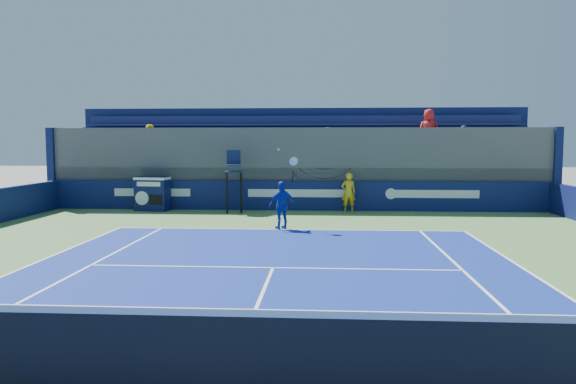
# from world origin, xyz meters

# --- Properties ---
(ball_person) EXTENTS (0.62, 0.45, 1.58)m
(ball_person) POSITION_xyz_m (2.08, 16.55, 0.80)
(ball_person) COLOR gold
(ball_person) RESTS_ON apron
(tennis_net) EXTENTS (11.65, 0.08, 1.10)m
(tennis_net) POSITION_xyz_m (0.00, 0.00, 0.56)
(tennis_net) COLOR black
(tennis_net) RESTS_ON ground
(back_hoarding) EXTENTS (20.40, 0.21, 1.20)m
(back_hoarding) POSITION_xyz_m (0.00, 17.10, 0.60)
(back_hoarding) COLOR #0D164B
(back_hoarding) RESTS_ON ground
(match_clock) EXTENTS (1.40, 0.88, 1.40)m
(match_clock) POSITION_xyz_m (-5.86, 16.59, 0.74)
(match_clock) COLOR #0E1548
(match_clock) RESTS_ON ground
(umpire_chair) EXTENTS (0.82, 0.82, 2.48)m
(umpire_chair) POSITION_xyz_m (-2.45, 16.21, 1.53)
(umpire_chair) COLOR black
(umpire_chair) RESTS_ON ground
(tennis_player) EXTENTS (1.01, 0.77, 2.57)m
(tennis_player) POSITION_xyz_m (-0.22, 11.99, 0.79)
(tennis_player) COLOR #142FA2
(tennis_player) RESTS_ON apron
(stadium_seating) EXTENTS (21.00, 4.05, 4.40)m
(stadium_seating) POSITION_xyz_m (0.01, 19.15, 1.84)
(stadium_seating) COLOR #49494E
(stadium_seating) RESTS_ON ground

